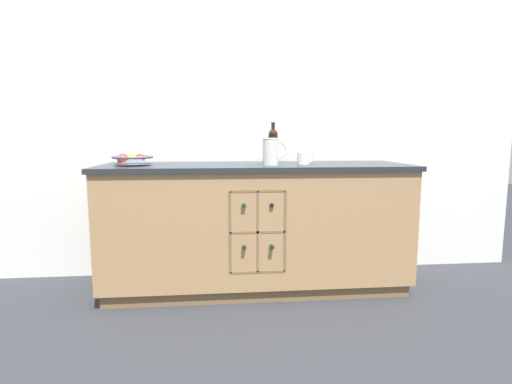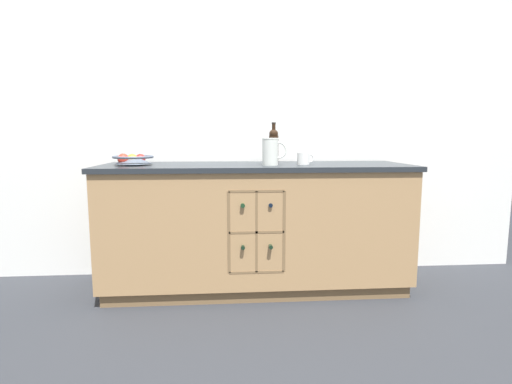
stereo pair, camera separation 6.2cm
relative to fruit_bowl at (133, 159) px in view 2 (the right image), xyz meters
The scene contains 7 objects.
ground_plane 1.32m from the fruit_bowl, ahead, with size 14.00×14.00×0.00m, color #2D3035.
back_wall 1.03m from the fruit_bowl, 26.45° to the left, with size 4.61×0.06×2.55m, color white.
kitchen_island 1.02m from the fruit_bowl, ahead, with size 2.25×0.74×0.94m.
fruit_bowl is the anchor object (origin of this frame).
white_pitcher 0.98m from the fruit_bowl, ahead, with size 0.18×0.12×0.19m.
ceramic_mug 1.23m from the fruit_bowl, ahead, with size 0.13×0.09×0.09m.
standing_wine_bottle 1.07m from the fruit_bowl, 12.80° to the left, with size 0.08×0.08×0.31m.
Camera 2 is at (-0.23, -2.93, 1.13)m, focal length 28.00 mm.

